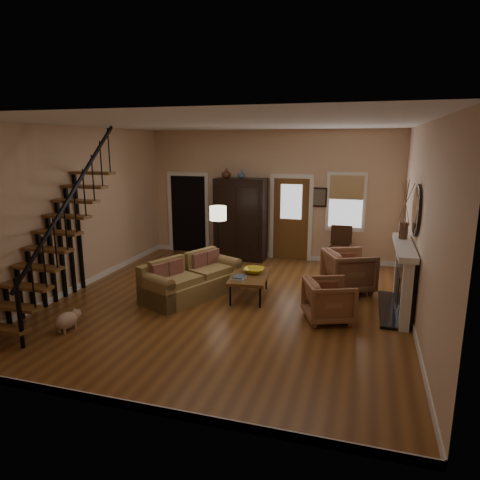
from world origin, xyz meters
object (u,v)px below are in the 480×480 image
(armoire, at_px, (241,219))
(sofa, at_px, (192,278))
(side_chair, at_px, (340,248))
(armchair_right, at_px, (349,271))
(armchair_left, at_px, (329,300))
(floor_lamp, at_px, (218,242))
(coffee_table, at_px, (249,286))

(armoire, distance_m, sofa, 3.08)
(armoire, xyz_separation_m, side_chair, (2.55, -0.20, -0.54))
(armchair_right, bearing_deg, side_chair, -14.62)
(sofa, height_order, armchair_left, sofa)
(floor_lamp, height_order, side_chair, floor_lamp)
(sofa, relative_size, floor_lamp, 1.24)
(sofa, xyz_separation_m, floor_lamp, (0.09, 1.31, 0.44))
(armchair_left, height_order, armchair_right, armchair_right)
(armchair_right, distance_m, floor_lamp, 2.87)
(armoire, distance_m, armchair_left, 4.34)
(armchair_left, xyz_separation_m, floor_lamp, (-2.60, 1.73, 0.45))
(armoire, height_order, armchair_right, armoire)
(armchair_left, bearing_deg, floor_lamp, 34.98)
(coffee_table, relative_size, armchair_left, 1.53)
(coffee_table, height_order, floor_lamp, floor_lamp)
(coffee_table, relative_size, armchair_right, 1.29)
(coffee_table, bearing_deg, armoire, 109.83)
(armoire, relative_size, coffee_table, 1.76)
(coffee_table, xyz_separation_m, floor_lamp, (-1.00, 1.04, 0.58))
(armchair_right, bearing_deg, sofa, 88.12)
(sofa, distance_m, armchair_left, 2.72)
(armoire, distance_m, floor_lamp, 1.71)
(armchair_right, relative_size, floor_lamp, 0.57)
(sofa, height_order, side_chair, side_chair)
(sofa, relative_size, armchair_left, 2.58)
(armoire, relative_size, sofa, 1.04)
(armchair_left, bearing_deg, side_chair, -20.86)
(coffee_table, distance_m, side_chair, 2.99)
(sofa, bearing_deg, armoire, 112.33)
(floor_lamp, bearing_deg, armchair_right, -1.68)
(floor_lamp, xyz_separation_m, side_chair, (2.57, 1.49, -0.30))
(armchair_right, relative_size, side_chair, 0.91)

